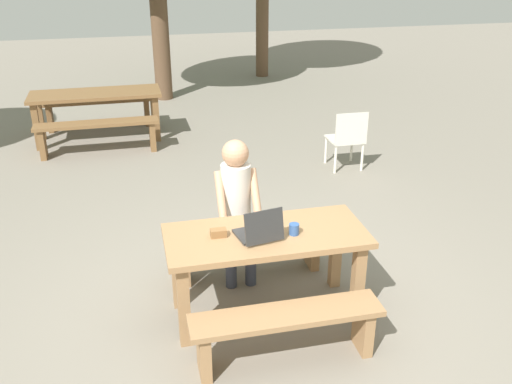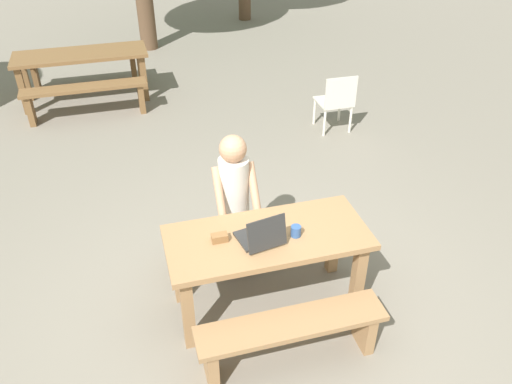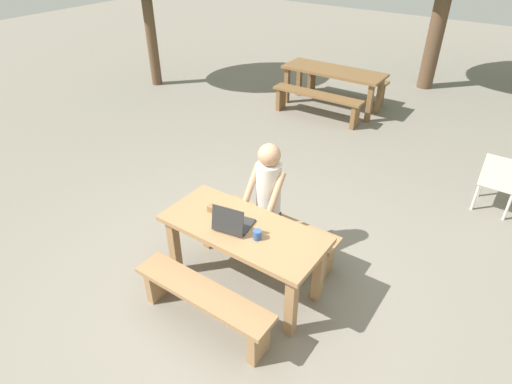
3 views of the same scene
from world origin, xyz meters
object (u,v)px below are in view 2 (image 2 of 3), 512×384
small_pouch (220,238)px  picnic_table_mid (81,61)px  laptop (261,236)px  plastic_chair (336,101)px  person_seated (235,195)px  coffee_mug (296,231)px  picnic_table_front (267,248)px

small_pouch → picnic_table_mid: small_pouch is taller
laptop → picnic_table_mid: (-1.37, 4.95, -0.19)m
plastic_chair → picnic_table_mid: bearing=-31.1°
person_seated → picnic_table_mid: person_seated is taller
small_pouch → plastic_chair: plastic_chair is taller
laptop → picnic_table_mid: 5.14m
laptop → coffee_mug: 0.28m
picnic_table_front → picnic_table_mid: same height
small_pouch → coffee_mug: 0.59m
picnic_table_front → laptop: bearing=-135.5°
person_seated → laptop: bearing=-85.8°
picnic_table_mid → plastic_chair: bearing=-31.9°
laptop → person_seated: 0.66m
plastic_chair → picnic_table_mid: size_ratio=0.42×
laptop → picnic_table_mid: laptop is taller
small_pouch → picnic_table_mid: size_ratio=0.06×
small_pouch → plastic_chair: bearing=52.2°
laptop → person_seated: size_ratio=0.28×
person_seated → plastic_chair: size_ratio=1.62×
person_seated → plastic_chair: bearing=49.7°
coffee_mug → plastic_chair: bearing=61.2°
coffee_mug → picnic_table_mid: 5.22m
small_pouch → person_seated: person_seated is taller
picnic_table_front → plastic_chair: (1.84, 2.89, -0.18)m
coffee_mug → person_seated: (-0.33, 0.65, -0.03)m
plastic_chair → picnic_table_mid: (-3.28, 1.99, 0.20)m
picnic_table_front → coffee_mug: coffee_mug is taller
small_pouch → coffee_mug: coffee_mug is taller
small_pouch → laptop: bearing=-18.5°
picnic_table_front → person_seated: (-0.12, 0.58, 0.15)m
laptop → coffee_mug: bearing=170.4°
picnic_table_front → picnic_table_mid: size_ratio=0.83×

